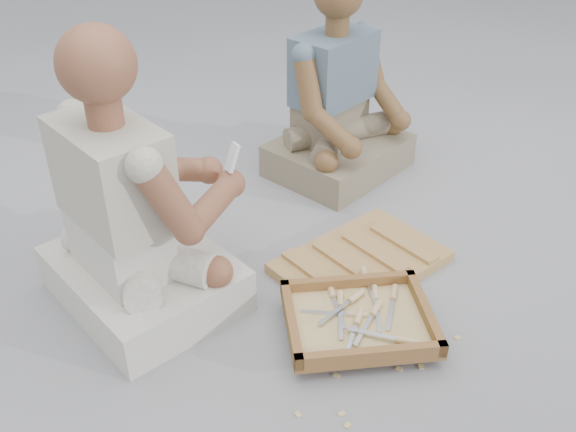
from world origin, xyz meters
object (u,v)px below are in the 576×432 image
tool_tray (359,320)px  companion (338,109)px  craftsman (134,219)px  carved_panel (361,262)px

tool_tray → companion: 1.13m
tool_tray → craftsman: bearing=138.8°
tool_tray → craftsman: size_ratio=0.58×
companion → tool_tray: bearing=42.2°
tool_tray → craftsman: (-0.56, 0.49, 0.27)m
companion → craftsman: bearing=4.2°
carved_panel → companion: 0.80m
craftsman → tool_tray: bearing=34.0°
craftsman → companion: (1.05, 0.50, -0.03)m
carved_panel → tool_tray: size_ratio=1.06×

